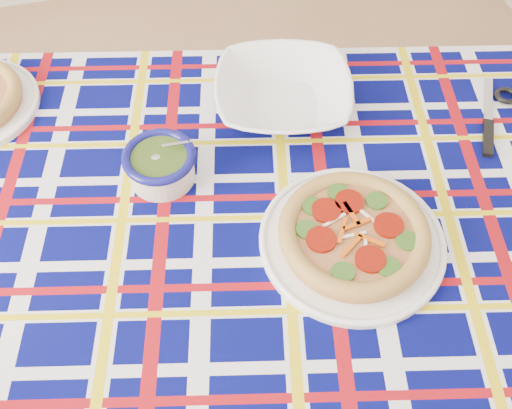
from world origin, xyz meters
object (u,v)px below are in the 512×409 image
object	(u,v)px
dining_table	(246,263)
serving_bowl	(283,95)
main_focaccia_plate	(354,234)
pesto_bowl	(160,163)

from	to	relation	value
dining_table	serving_bowl	xyz separation A→B (m)	(0.17, 0.33, 0.12)
main_focaccia_plate	serving_bowl	bearing A→B (deg)	94.15
dining_table	pesto_bowl	xyz separation A→B (m)	(-0.13, 0.19, 0.13)
main_focaccia_plate	serving_bowl	world-z (taller)	serving_bowl
pesto_bowl	serving_bowl	world-z (taller)	pesto_bowl
serving_bowl	dining_table	bearing A→B (deg)	-116.51
dining_table	serving_bowl	size ratio (longest dim) A/B	6.47
serving_bowl	pesto_bowl	bearing A→B (deg)	-154.63
dining_table	serving_bowl	bearing A→B (deg)	75.89
pesto_bowl	serving_bowl	size ratio (longest dim) A/B	0.49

